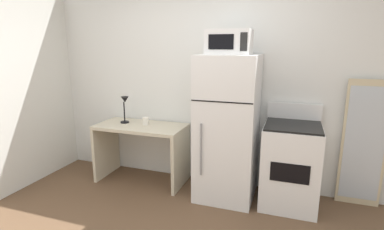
{
  "coord_description": "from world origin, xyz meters",
  "views": [
    {
      "loc": [
        0.96,
        -1.9,
        1.74
      ],
      "look_at": [
        -0.08,
        1.1,
        1.0
      ],
      "focal_mm": 27.85,
      "sensor_mm": 36.0,
      "label": 1
    }
  ],
  "objects_px": {
    "coffee_mug": "(146,121)",
    "microwave": "(229,42)",
    "desk": "(141,142)",
    "leaning_mirror": "(364,144)",
    "desk_lamp": "(125,105)",
    "refrigerator": "(227,128)",
    "oven_range": "(290,165)"
  },
  "relations": [
    {
      "from": "coffee_mug",
      "to": "microwave",
      "type": "xyz_separation_m",
      "value": [
        1.08,
        -0.1,
        0.98
      ]
    },
    {
      "from": "desk",
      "to": "leaning_mirror",
      "type": "height_order",
      "value": "leaning_mirror"
    },
    {
      "from": "desk_lamp",
      "to": "refrigerator",
      "type": "height_order",
      "value": "refrigerator"
    },
    {
      "from": "microwave",
      "to": "oven_range",
      "type": "xyz_separation_m",
      "value": [
        0.7,
        0.05,
        -1.31
      ]
    },
    {
      "from": "desk",
      "to": "leaning_mirror",
      "type": "relative_size",
      "value": 0.81
    },
    {
      "from": "desk",
      "to": "refrigerator",
      "type": "relative_size",
      "value": 0.69
    },
    {
      "from": "coffee_mug",
      "to": "leaning_mirror",
      "type": "height_order",
      "value": "leaning_mirror"
    },
    {
      "from": "desk_lamp",
      "to": "leaning_mirror",
      "type": "distance_m",
      "value": 2.82
    },
    {
      "from": "desk",
      "to": "desk_lamp",
      "type": "distance_m",
      "value": 0.52
    },
    {
      "from": "microwave",
      "to": "oven_range",
      "type": "distance_m",
      "value": 1.48
    },
    {
      "from": "desk",
      "to": "refrigerator",
      "type": "bearing_deg",
      "value": -2.11
    },
    {
      "from": "refrigerator",
      "to": "leaning_mirror",
      "type": "height_order",
      "value": "refrigerator"
    },
    {
      "from": "microwave",
      "to": "leaning_mirror",
      "type": "distance_m",
      "value": 1.82
    },
    {
      "from": "refrigerator",
      "to": "microwave",
      "type": "height_order",
      "value": "microwave"
    },
    {
      "from": "coffee_mug",
      "to": "microwave",
      "type": "height_order",
      "value": "microwave"
    },
    {
      "from": "coffee_mug",
      "to": "microwave",
      "type": "bearing_deg",
      "value": -5.51
    },
    {
      "from": "oven_range",
      "to": "leaning_mirror",
      "type": "height_order",
      "value": "leaning_mirror"
    },
    {
      "from": "desk",
      "to": "leaning_mirror",
      "type": "bearing_deg",
      "value": 5.35
    },
    {
      "from": "coffee_mug",
      "to": "refrigerator",
      "type": "relative_size",
      "value": 0.06
    },
    {
      "from": "oven_range",
      "to": "refrigerator",
      "type": "bearing_deg",
      "value": -177.82
    },
    {
      "from": "desk",
      "to": "microwave",
      "type": "relative_size",
      "value": 2.46
    },
    {
      "from": "coffee_mug",
      "to": "oven_range",
      "type": "height_order",
      "value": "oven_range"
    },
    {
      "from": "oven_range",
      "to": "microwave",
      "type": "bearing_deg",
      "value": -176.1
    },
    {
      "from": "refrigerator",
      "to": "microwave",
      "type": "relative_size",
      "value": 3.57
    },
    {
      "from": "refrigerator",
      "to": "microwave",
      "type": "xyz_separation_m",
      "value": [
        0.0,
        -0.02,
        0.95
      ]
    },
    {
      "from": "leaning_mirror",
      "to": "refrigerator",
      "type": "bearing_deg",
      "value": -168.89
    },
    {
      "from": "refrigerator",
      "to": "oven_range",
      "type": "bearing_deg",
      "value": 2.18
    },
    {
      "from": "microwave",
      "to": "oven_range",
      "type": "bearing_deg",
      "value": 3.9
    },
    {
      "from": "desk_lamp",
      "to": "leaning_mirror",
      "type": "bearing_deg",
      "value": 4.46
    },
    {
      "from": "desk",
      "to": "microwave",
      "type": "height_order",
      "value": "microwave"
    },
    {
      "from": "coffee_mug",
      "to": "oven_range",
      "type": "bearing_deg",
      "value": -1.81
    },
    {
      "from": "microwave",
      "to": "leaning_mirror",
      "type": "height_order",
      "value": "microwave"
    }
  ]
}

